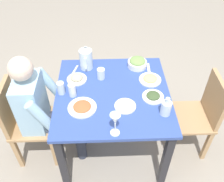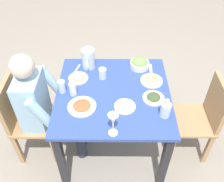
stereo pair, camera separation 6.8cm
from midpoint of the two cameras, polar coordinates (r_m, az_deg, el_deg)
The scene contains 20 objects.
ground_plane at distance 2.68m, azimuth -0.61°, elevation -12.18°, with size 8.00×8.00×0.00m, color gray.
dining_table at distance 2.18m, azimuth -0.74°, elevation -2.64°, with size 0.96×0.96×0.76m.
chair_near at distance 2.40m, azimuth -20.31°, elevation -6.14°, with size 0.40×0.40×0.86m.
chair_far at distance 2.43m, azimuth 18.64°, elevation -4.80°, with size 0.40×0.40×0.86m.
diner_near at distance 2.24m, azimuth -16.25°, elevation -3.74°, with size 0.48×0.53×1.15m.
water_pitcher at distance 2.32m, azimuth -6.81°, elevation 7.22°, with size 0.16×0.12×0.19m.
salad_bowl at distance 2.36m, azimuth 4.99°, elevation 6.47°, with size 0.18×0.18×0.09m.
plate_rice_curry at distance 1.98m, azimuth -7.83°, elevation -3.68°, with size 0.23×0.23×0.04m.
plate_yoghurt at distance 1.97m, azimuth 2.06°, elevation -3.36°, with size 0.17×0.17×0.04m.
plate_fries at distance 2.23m, azimuth 7.87°, elevation 2.75°, with size 0.20×0.20×0.05m.
plate_beans at distance 2.24m, azimuth -8.95°, elevation 2.90°, with size 0.18×0.18×0.06m.
plate_dolmas at distance 2.07m, azimuth 8.47°, elevation -1.20°, with size 0.18×0.18×0.04m.
water_glass_far_left at distance 2.07m, azimuth -10.02°, elevation 0.18°, with size 0.06×0.06×0.11m, color silver.
water_glass_center at distance 2.21m, azimuth -3.41°, elevation 3.96°, with size 0.07×0.07×0.10m, color silver.
water_glass_near_left at distance 2.11m, azimuth -12.53°, elevation 0.65°, with size 0.06×0.06×0.11m, color silver.
wine_glass at distance 1.71m, azimuth -0.49°, elevation -6.73°, with size 0.08×0.08×0.20m.
oil_carafe at distance 1.93m, azimuth 11.25°, elevation -3.96°, with size 0.08×0.08×0.16m.
fork_near at distance 2.36m, azimuth 7.56°, elevation 5.04°, with size 0.17×0.03×0.01m, color silver.
knife_near at distance 2.34m, azimuth -9.49°, elevation 4.43°, with size 0.18×0.02×0.01m, color silver.
fork_far at distance 2.25m, azimuth 7.93°, elevation 2.78°, with size 0.17×0.03×0.01m, color silver.
Camera 1 is at (1.52, -0.06, 2.21)m, focal length 39.92 mm.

